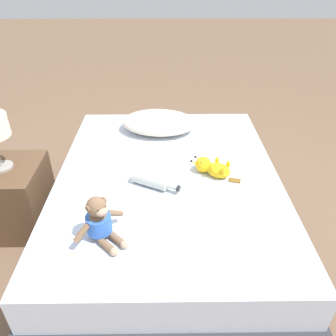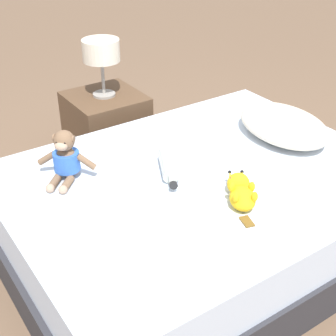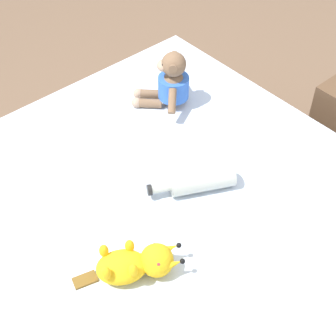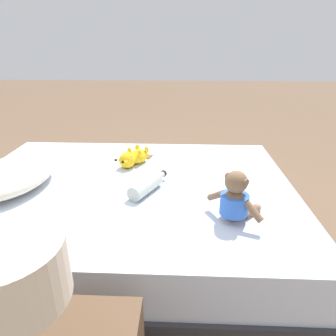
{
  "view_description": "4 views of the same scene",
  "coord_description": "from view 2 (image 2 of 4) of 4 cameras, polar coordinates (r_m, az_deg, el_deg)",
  "views": [
    {
      "loc": [
        -0.02,
        -1.72,
        1.62
      ],
      "look_at": [
        0.0,
        0.0,
        0.48
      ],
      "focal_mm": 35.9,
      "sensor_mm": 36.0,
      "label": 1
    },
    {
      "loc": [
        1.53,
        -1.22,
        1.64
      ],
      "look_at": [
        -0.0,
        -0.19,
        0.53
      ],
      "focal_mm": 51.99,
      "sensor_mm": 36.0,
      "label": 2
    },
    {
      "loc": [
        0.75,
        0.7,
        1.74
      ],
      "look_at": [
        -0.0,
        -0.17,
        0.56
      ],
      "focal_mm": 55.06,
      "sensor_mm": 36.0,
      "label": 3
    },
    {
      "loc": [
        -1.46,
        -0.29,
        1.16
      ],
      "look_at": [
        -0.0,
        -0.22,
        0.53
      ],
      "focal_mm": 31.98,
      "sensor_mm": 36.0,
      "label": 4
    }
  ],
  "objects": [
    {
      "name": "plush_yellow_creature",
      "position": [
        2.11,
        8.53,
        -2.76
      ],
      "size": [
        0.31,
        0.21,
        0.1
      ],
      "color": "yellow",
      "rests_on": "bed"
    },
    {
      "name": "bed",
      "position": [
        2.42,
        3.65,
        -5.15
      ],
      "size": [
        1.41,
        1.85,
        0.43
      ],
      "color": "#2D2D33",
      "rests_on": "ground_plane"
    },
    {
      "name": "nightstand",
      "position": [
        3.19,
        -7.2,
        4.53
      ],
      "size": [
        0.44,
        0.44,
        0.47
      ],
      "color": "brown",
      "rests_on": "ground_plane"
    },
    {
      "name": "bedside_lamp",
      "position": [
        3.0,
        -7.84,
        13.26
      ],
      "size": [
        0.22,
        0.22,
        0.35
      ],
      "color": "gray",
      "rests_on": "nightstand"
    },
    {
      "name": "ground_plane",
      "position": [
        2.55,
        3.49,
        -9.03
      ],
      "size": [
        16.0,
        16.0,
        0.0
      ],
      "primitive_type": "plane",
      "color": "brown"
    },
    {
      "name": "pillow",
      "position": [
        2.68,
        13.41,
        4.95
      ],
      "size": [
        0.6,
        0.45,
        0.14
      ],
      "color": "beige",
      "rests_on": "bed"
    },
    {
      "name": "glass_bottle",
      "position": [
        2.29,
        0.07,
        0.3
      ],
      "size": [
        0.29,
        0.19,
        0.08
      ],
      "color": "#B7BCB2",
      "rests_on": "bed"
    },
    {
      "name": "plush_monkey",
      "position": [
        2.27,
        -11.94,
        1.04
      ],
      "size": [
        0.26,
        0.26,
        0.24
      ],
      "color": "brown",
      "rests_on": "bed"
    }
  ]
}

